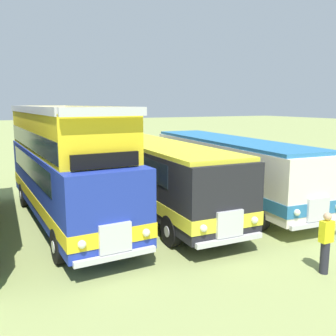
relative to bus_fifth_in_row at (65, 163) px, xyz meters
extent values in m
cube|color=#1E339E|center=(0.01, -0.12, -0.66)|extent=(2.98, 10.48, 2.30)
cube|color=yellow|center=(0.01, -0.12, -1.26)|extent=(3.03, 10.52, 0.44)
cube|color=#19232D|center=(-0.01, 0.28, -0.06)|extent=(2.90, 8.08, 0.76)
cube|color=#19232D|center=(0.25, -5.24, -0.01)|extent=(2.20, 0.20, 0.90)
cube|color=silver|center=(0.25, -5.35, -1.26)|extent=(0.90, 0.16, 0.80)
cube|color=silver|center=(0.25, -5.38, -1.76)|extent=(2.30, 0.25, 0.16)
sphere|color=#EAEACC|center=(1.15, -5.32, -1.26)|extent=(0.22, 0.22, 0.22)
sphere|color=#EAEACC|center=(-0.65, -5.40, -1.26)|extent=(0.22, 0.22, 0.22)
cube|color=yellow|center=(-0.01, 0.13, 1.24)|extent=(2.84, 9.58, 1.50)
cube|color=silver|center=(0.23, -4.80, 2.04)|extent=(2.40, 0.21, 0.24)
cube|color=silver|center=(-0.20, 4.37, 2.04)|extent=(2.40, 0.21, 0.24)
cube|color=silver|center=(1.19, 0.19, 2.04)|extent=(0.54, 9.47, 0.24)
cube|color=silver|center=(-1.20, 0.08, 2.04)|extent=(0.54, 9.47, 0.24)
cube|color=#19232D|center=(-0.01, 0.13, 0.94)|extent=(2.88, 9.48, 0.64)
cube|color=black|center=(0.22, -4.75, 0.74)|extent=(1.90, 0.21, 0.40)
cylinder|color=black|center=(1.32, -3.65, -1.84)|extent=(0.33, 1.05, 1.04)
cylinder|color=silver|center=(1.47, -3.64, -1.84)|extent=(0.04, 0.36, 0.36)
cylinder|color=black|center=(-0.98, -3.75, -1.84)|extent=(0.33, 1.05, 1.04)
cylinder|color=silver|center=(-1.12, -3.76, -1.84)|extent=(0.04, 0.36, 0.36)
cylinder|color=black|center=(1.00, 3.32, -1.84)|extent=(0.33, 1.05, 1.04)
cylinder|color=silver|center=(1.15, 3.33, -1.84)|extent=(0.04, 0.36, 0.36)
cylinder|color=black|center=(-1.30, 3.21, -1.84)|extent=(0.33, 1.05, 1.04)
cylinder|color=silver|center=(-1.45, 3.21, -1.84)|extent=(0.04, 0.36, 0.36)
cube|color=black|center=(3.78, -0.11, -0.66)|extent=(2.75, 11.17, 2.30)
cube|color=yellow|center=(3.78, -0.11, -1.26)|extent=(2.79, 11.21, 0.44)
cube|color=#19232D|center=(3.79, 0.29, -0.06)|extent=(2.72, 8.77, 0.76)
cube|color=#19232D|center=(3.66, -5.61, -0.01)|extent=(2.20, 0.15, 0.90)
cube|color=silver|center=(3.66, -5.72, -1.26)|extent=(0.90, 0.14, 0.80)
cube|color=silver|center=(3.66, -5.75, -1.76)|extent=(2.30, 0.19, 0.16)
sphere|color=#EAEACC|center=(4.56, -5.74, -1.26)|extent=(0.22, 0.22, 0.22)
sphere|color=#EAEACC|center=(2.76, -5.71, -1.26)|extent=(0.22, 0.22, 0.22)
cube|color=yellow|center=(3.78, -0.11, 0.56)|extent=(2.70, 10.77, 0.14)
cylinder|color=black|center=(4.85, -4.09, -1.84)|extent=(0.30, 1.05, 1.04)
cylinder|color=silver|center=(5.00, -4.09, -1.84)|extent=(0.03, 0.36, 0.36)
cylinder|color=black|center=(2.55, -4.04, -1.84)|extent=(0.30, 1.05, 1.04)
cylinder|color=silver|center=(2.40, -4.04, -1.84)|extent=(0.03, 0.36, 0.36)
cylinder|color=black|center=(5.02, 3.62, -1.84)|extent=(0.30, 1.05, 1.04)
cylinder|color=silver|center=(5.17, 3.62, -1.84)|extent=(0.03, 0.36, 0.36)
cylinder|color=black|center=(2.72, 3.67, -1.84)|extent=(0.30, 1.05, 1.04)
cylinder|color=silver|center=(2.57, 3.68, -1.84)|extent=(0.03, 0.36, 0.36)
cube|color=silver|center=(7.56, -0.03, -0.66)|extent=(3.17, 11.52, 2.30)
cube|color=teal|center=(7.56, -0.03, -1.26)|extent=(3.21, 11.56, 0.44)
cube|color=#19232D|center=(7.59, 0.37, -0.06)|extent=(3.06, 9.12, 0.76)
cube|color=#19232D|center=(7.23, -5.66, -0.01)|extent=(2.20, 0.23, 0.90)
cube|color=silver|center=(7.22, -5.77, -1.26)|extent=(0.91, 0.17, 0.80)
cube|color=silver|center=(7.22, -5.80, -1.76)|extent=(2.30, 0.28, 0.16)
sphere|color=#EAEACC|center=(6.32, -5.72, -1.26)|extent=(0.22, 0.22, 0.22)
cube|color=teal|center=(7.56, -0.03, 0.56)|extent=(3.11, 11.11, 0.14)
cylinder|color=black|center=(8.47, -4.19, -1.84)|extent=(0.34, 1.05, 1.04)
cylinder|color=silver|center=(8.62, -4.20, -1.84)|extent=(0.04, 0.36, 0.36)
cylinder|color=black|center=(6.17, -4.05, -1.84)|extent=(0.34, 1.05, 1.04)
cylinder|color=silver|center=(6.02, -4.04, -1.84)|extent=(0.04, 0.36, 0.36)
cylinder|color=black|center=(8.94, 3.79, -1.84)|extent=(0.34, 1.05, 1.04)
cylinder|color=silver|center=(9.09, 3.78, -1.84)|extent=(0.04, 0.36, 0.36)
cylinder|color=black|center=(6.64, 3.92, -1.84)|extent=(0.34, 1.05, 1.04)
cylinder|color=silver|center=(6.49, 3.93, -1.84)|extent=(0.04, 0.36, 0.36)
cylinder|color=#23232D|center=(5.46, -7.64, -1.91)|extent=(0.24, 0.24, 0.90)
cube|color=yellow|center=(5.46, -7.64, -1.16)|extent=(0.36, 0.22, 0.60)
sphere|color=tan|center=(5.46, -7.64, -0.74)|extent=(0.22, 0.22, 0.22)
camera|label=1|loc=(-2.58, -14.30, 2.25)|focal=39.47mm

